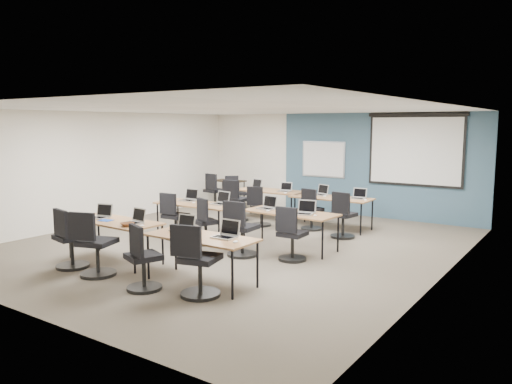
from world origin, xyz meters
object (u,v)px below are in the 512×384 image
Objects in this scene: laptop_10 at (321,192)px; laptop_8 at (255,186)px; training_table_front_right at (201,239)px; task_chair_2 at (142,263)px; laptop_4 at (189,198)px; task_chair_0 at (69,243)px; laptop_11 at (358,196)px; training_table_mid_right at (290,214)px; task_chair_1 at (94,249)px; laptop_7 at (305,211)px; task_chair_8 at (236,204)px; task_chair_4 at (174,220)px; laptop_2 at (183,226)px; task_chair_9 at (260,210)px; laptop_3 at (226,233)px; task_chair_3 at (197,267)px; laptop_9 at (285,189)px; training_table_front_left at (114,223)px; task_chair_5 at (205,225)px; spare_chair_b at (214,194)px; training_table_mid_left at (197,205)px; task_chair_7 at (291,238)px; projector_screen at (415,146)px; training_table_back_right at (331,199)px; laptop_0 at (101,215)px; training_table_back_left at (272,192)px; laptop_1 at (135,220)px; laptop_5 at (221,201)px; laptop_6 at (268,206)px; task_chair_10 at (311,213)px; task_chair_11 at (342,219)px.

laptop_8 is at bearing -162.99° from laptop_10.
laptop_10 reaches higher than training_table_front_right.
task_chair_2 reaches higher than laptop_4.
task_chair_0 reaches higher than laptop_11.
task_chair_1 reaches higher than training_table_mid_right.
laptop_7 is 0.33× the size of task_chair_8.
task_chair_4 is (-0.78, 2.63, -0.03)m from task_chair_1.
laptop_2 is 0.34× the size of task_chair_9.
laptop_10 is (-0.88, 4.84, -0.00)m from laptop_3.
task_chair_3 is (2.68, 0.15, 0.01)m from task_chair_0.
training_table_mid_right is at bearing -66.85° from laptop_9.
task_chair_8 is (-2.59, 1.72, -0.26)m from training_table_mid_right.
task_chair_5 is (0.51, 1.84, -0.29)m from training_table_front_left.
task_chair_4 is 2.26m from task_chair_9.
spare_chair_b reaches higher than training_table_front_left.
task_chair_8 is at bearing 98.21° from training_table_front_left.
training_table_mid_right is 2.57m from task_chair_4.
task_chair_4 is at bearing -128.47° from training_table_mid_left.
laptop_3 is 1.75m from task_chair_7.
projector_screen is 2.34× the size of task_chair_0.
spare_chair_b is (-2.02, 5.24, -0.26)m from training_table_front_left.
task_chair_3 is at bearing -81.37° from training_table_mid_right.
training_table_back_right is 4.68m from laptop_3.
training_table_back_right is 3.65m from task_chair_4.
laptop_0 is 0.31× the size of task_chair_8.
laptop_3 is 0.33× the size of task_chair_8.
laptop_1 is (0.38, -4.91, 0.10)m from training_table_back_left.
laptop_0 is at bearing 110.41° from task_chair_0.
training_table_mid_left is at bearing -138.44° from laptop_11.
task_chair_2 reaches higher than task_chair_7.
laptop_4 is 2.91m from laptop_7.
task_chair_9 is (0.45, 1.73, -0.30)m from training_table_mid_left.
laptop_10 is (1.13, 2.43, -0.00)m from laptop_5.
laptop_0 is 5.00m from laptop_9.
training_table_front_left is 3.11m from task_chair_7.
laptop_9 is 0.96× the size of laptop_11.
task_chair_8 is at bearing 109.00° from laptop_1.
laptop_1 is 0.32× the size of task_chair_8.
laptop_6 reaches higher than laptop_1.
projector_screen reaches higher than laptop_10.
task_chair_2 is at bearing -62.75° from laptop_5.
task_chair_2 is 1.03× the size of task_chair_10.
laptop_7 is (2.35, -2.52, 0.11)m from training_table_back_left.
laptop_2 is 4.21m from task_chair_10.
laptop_2 reaches higher than task_chair_10.
task_chair_8 reaches higher than training_table_mid_right.
laptop_4 reaches higher than laptop_2.
laptop_1 is 0.33× the size of task_chair_11.
task_chair_9 is (0.84, 1.53, -0.40)m from laptop_4.
projector_screen is 7.58m from laptop_0.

